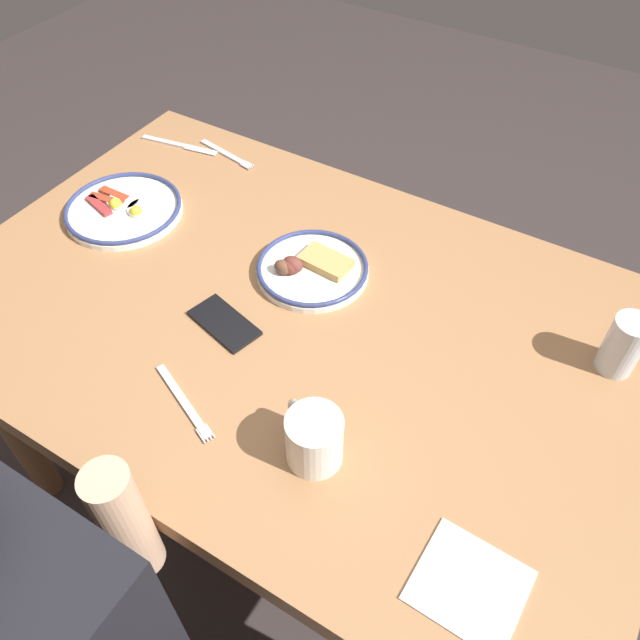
{
  "coord_description": "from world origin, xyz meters",
  "views": [
    {
      "loc": [
        -0.48,
        0.7,
        1.64
      ],
      "look_at": [
        -0.07,
        0.01,
        0.76
      ],
      "focal_mm": 35.54,
      "sensor_mm": 36.0,
      "label": 1
    }
  ],
  "objects_px": {
    "drinking_glass": "(622,347)",
    "cell_phone": "(224,323)",
    "plate_near_main": "(124,209)",
    "fork_far": "(184,402)",
    "paper_napkin": "(469,585)",
    "fork_near": "(227,154)",
    "coffee_mug": "(313,438)",
    "butter_knife": "(179,145)",
    "plate_center_pancakes": "(312,268)"
  },
  "relations": [
    {
      "from": "plate_center_pancakes",
      "to": "butter_knife",
      "type": "xyz_separation_m",
      "value": [
        0.54,
        -0.23,
        -0.01
      ]
    },
    {
      "from": "coffee_mug",
      "to": "plate_center_pancakes",
      "type": "bearing_deg",
      "value": -57.91
    },
    {
      "from": "cell_phone",
      "to": "drinking_glass",
      "type": "bearing_deg",
      "value": -142.61
    },
    {
      "from": "fork_near",
      "to": "plate_center_pancakes",
      "type": "bearing_deg",
      "value": 147.94
    },
    {
      "from": "cell_phone",
      "to": "fork_near",
      "type": "bearing_deg",
      "value": -39.41
    },
    {
      "from": "coffee_mug",
      "to": "paper_napkin",
      "type": "xyz_separation_m",
      "value": [
        -0.3,
        0.07,
        -0.05
      ]
    },
    {
      "from": "drinking_glass",
      "to": "paper_napkin",
      "type": "xyz_separation_m",
      "value": [
        0.07,
        0.5,
        -0.05
      ]
    },
    {
      "from": "paper_napkin",
      "to": "plate_near_main",
      "type": "bearing_deg",
      "value": -20.69
    },
    {
      "from": "paper_napkin",
      "to": "fork_far",
      "type": "xyz_separation_m",
      "value": [
        0.54,
        -0.04,
        0.0
      ]
    },
    {
      "from": "paper_napkin",
      "to": "butter_knife",
      "type": "height_order",
      "value": "butter_knife"
    },
    {
      "from": "fork_far",
      "to": "fork_near",
      "type": "bearing_deg",
      "value": -58.81
    },
    {
      "from": "drinking_glass",
      "to": "fork_far",
      "type": "distance_m",
      "value": 0.78
    },
    {
      "from": "plate_near_main",
      "to": "cell_phone",
      "type": "height_order",
      "value": "plate_near_main"
    },
    {
      "from": "paper_napkin",
      "to": "butter_knife",
      "type": "distance_m",
      "value": 1.25
    },
    {
      "from": "paper_napkin",
      "to": "fork_near",
      "type": "bearing_deg",
      "value": -36.23
    },
    {
      "from": "paper_napkin",
      "to": "fork_far",
      "type": "relative_size",
      "value": 0.83
    },
    {
      "from": "drinking_glass",
      "to": "cell_phone",
      "type": "relative_size",
      "value": 0.82
    },
    {
      "from": "plate_center_pancakes",
      "to": "fork_near",
      "type": "height_order",
      "value": "plate_center_pancakes"
    },
    {
      "from": "fork_near",
      "to": "paper_napkin",
      "type": "bearing_deg",
      "value": 143.77
    },
    {
      "from": "plate_center_pancakes",
      "to": "fork_far",
      "type": "xyz_separation_m",
      "value": [
        0.02,
        0.39,
        -0.01
      ]
    },
    {
      "from": "paper_napkin",
      "to": "fork_near",
      "type": "height_order",
      "value": "fork_near"
    },
    {
      "from": "fork_near",
      "to": "cell_phone",
      "type": "bearing_deg",
      "value": 126.26
    },
    {
      "from": "fork_far",
      "to": "butter_knife",
      "type": "height_order",
      "value": "same"
    },
    {
      "from": "plate_near_main",
      "to": "butter_knife",
      "type": "bearing_deg",
      "value": -75.78
    },
    {
      "from": "paper_napkin",
      "to": "butter_knife",
      "type": "bearing_deg",
      "value": -31.6
    },
    {
      "from": "cell_phone",
      "to": "fork_near",
      "type": "height_order",
      "value": "cell_phone"
    },
    {
      "from": "fork_near",
      "to": "fork_far",
      "type": "distance_m",
      "value": 0.76
    },
    {
      "from": "coffee_mug",
      "to": "paper_napkin",
      "type": "distance_m",
      "value": 0.31
    },
    {
      "from": "plate_near_main",
      "to": "fork_near",
      "type": "distance_m",
      "value": 0.32
    },
    {
      "from": "fork_near",
      "to": "coffee_mug",
      "type": "bearing_deg",
      "value": 135.85
    },
    {
      "from": "fork_near",
      "to": "plate_near_main",
      "type": "bearing_deg",
      "value": 79.03
    },
    {
      "from": "fork_far",
      "to": "coffee_mug",
      "type": "bearing_deg",
      "value": -172.89
    },
    {
      "from": "coffee_mug",
      "to": "drinking_glass",
      "type": "xyz_separation_m",
      "value": [
        -0.37,
        -0.44,
        0.0
      ]
    },
    {
      "from": "plate_near_main",
      "to": "drinking_glass",
      "type": "xyz_separation_m",
      "value": [
        -1.07,
        -0.13,
        0.04
      ]
    },
    {
      "from": "drinking_glass",
      "to": "fork_far",
      "type": "bearing_deg",
      "value": 37.22
    },
    {
      "from": "coffee_mug",
      "to": "fork_near",
      "type": "height_order",
      "value": "coffee_mug"
    },
    {
      "from": "plate_center_pancakes",
      "to": "plate_near_main",
      "type": "bearing_deg",
      "value": 6.28
    },
    {
      "from": "fork_far",
      "to": "butter_knife",
      "type": "xyz_separation_m",
      "value": [
        0.53,
        -0.62,
        -0.0
      ]
    },
    {
      "from": "butter_knife",
      "to": "plate_near_main",
      "type": "bearing_deg",
      "value": 104.22
    },
    {
      "from": "coffee_mug",
      "to": "fork_far",
      "type": "xyz_separation_m",
      "value": [
        0.25,
        0.03,
        -0.05
      ]
    },
    {
      "from": "cell_phone",
      "to": "paper_napkin",
      "type": "height_order",
      "value": "cell_phone"
    },
    {
      "from": "drinking_glass",
      "to": "fork_near",
      "type": "distance_m",
      "value": 1.03
    },
    {
      "from": "drinking_glass",
      "to": "cell_phone",
      "type": "distance_m",
      "value": 0.73
    },
    {
      "from": "coffee_mug",
      "to": "butter_knife",
      "type": "distance_m",
      "value": 0.97
    },
    {
      "from": "plate_near_main",
      "to": "cell_phone",
      "type": "xyz_separation_m",
      "value": [
        -0.4,
        0.16,
        -0.01
      ]
    },
    {
      "from": "plate_center_pancakes",
      "to": "coffee_mug",
      "type": "height_order",
      "value": "coffee_mug"
    },
    {
      "from": "butter_knife",
      "to": "fork_near",
      "type": "bearing_deg",
      "value": -167.33
    },
    {
      "from": "drinking_glass",
      "to": "fork_far",
      "type": "relative_size",
      "value": 0.66
    },
    {
      "from": "drinking_glass",
      "to": "butter_knife",
      "type": "height_order",
      "value": "drinking_glass"
    },
    {
      "from": "paper_napkin",
      "to": "fork_near",
      "type": "relative_size",
      "value": 0.82
    }
  ]
}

